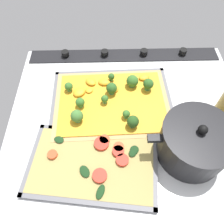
# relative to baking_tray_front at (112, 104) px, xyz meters

# --- Properties ---
(ground_plane) EXTENTS (0.76, 0.67, 0.03)m
(ground_plane) POSITION_rel_baking_tray_front_xyz_m (-0.05, 0.06, -0.02)
(ground_plane) COLOR silver
(stove_control_panel) EXTENTS (0.73, 0.07, 0.03)m
(stove_control_panel) POSITION_rel_baking_tray_front_xyz_m (-0.05, -0.24, 0.00)
(stove_control_panel) COLOR black
(stove_control_panel) RESTS_ON ground_plane
(baking_tray_front) EXTENTS (0.40, 0.31, 0.01)m
(baking_tray_front) POSITION_rel_baking_tray_front_xyz_m (0.00, 0.00, 0.00)
(baking_tray_front) COLOR slate
(baking_tray_front) RESTS_ON ground_plane
(broccoli_pizza) EXTENTS (0.38, 0.28, 0.06)m
(broccoli_pizza) POSITION_rel_baking_tray_front_xyz_m (0.00, -0.00, 0.01)
(broccoli_pizza) COLOR tan
(broccoli_pizza) RESTS_ON baking_tray_front
(baking_tray_back) EXTENTS (0.38, 0.26, 0.01)m
(baking_tray_back) POSITION_rel_baking_tray_front_xyz_m (0.06, 0.21, 0.00)
(baking_tray_back) COLOR slate
(baking_tray_back) RESTS_ON ground_plane
(veggie_pizza_back) EXTENTS (0.35, 0.23, 0.02)m
(veggie_pizza_back) POSITION_rel_baking_tray_front_xyz_m (0.05, 0.20, 0.01)
(veggie_pizza_back) COLOR #A18F4F
(veggie_pizza_back) RESTS_ON baking_tray_back
(cooking_pot) EXTENTS (0.26, 0.19, 0.14)m
(cooking_pot) POSITION_rel_baking_tray_front_xyz_m (-0.21, 0.17, 0.05)
(cooking_pot) COLOR black
(cooking_pot) RESTS_ON ground_plane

